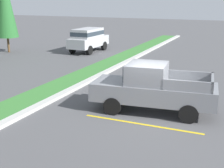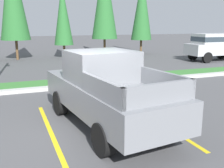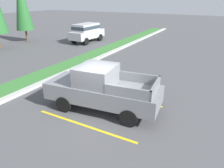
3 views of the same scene
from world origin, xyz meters
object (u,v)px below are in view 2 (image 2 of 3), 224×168
Objects in this scene: suv_distant at (215,45)px; cypress_tree_far_right at (142,6)px; cypress_tree_right_inner at (63,14)px; pickup_truck_main at (105,90)px.

cypress_tree_far_right is at bearing 115.28° from suv_distant.
cypress_tree_far_right is at bearing 2.63° from cypress_tree_right_inner.
suv_distant is 0.62× the size of cypress_tree_far_right.
cypress_tree_right_inner is (2.07, 15.88, 2.56)m from pickup_truck_main.
cypress_tree_right_inner reaches higher than suv_distant.
suv_distant is (12.62, 9.75, 0.20)m from pickup_truck_main.
cypress_tree_right_inner is 0.81× the size of cypress_tree_far_right.
cypress_tree_right_inner is at bearing 149.83° from suv_distant.
suv_distant is 12.42m from cypress_tree_right_inner.
cypress_tree_far_right is at bearing 59.48° from pickup_truck_main.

